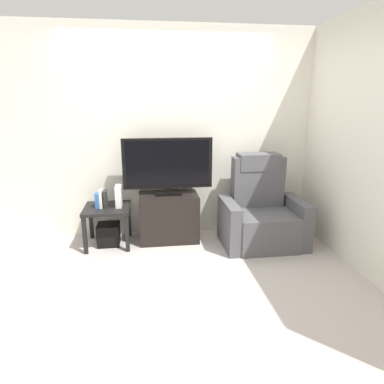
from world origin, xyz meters
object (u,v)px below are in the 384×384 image
at_px(recliner_armchair, 261,214).
at_px(book_leftmost, 98,200).
at_px(subwoofer_box, 109,234).
at_px(book_middle, 101,199).
at_px(television, 168,165).
at_px(game_console, 119,196).
at_px(book_rightmost, 105,199).
at_px(side_table, 107,213).
at_px(tv_stand, 169,217).

height_order(recliner_armchair, book_leftmost, recliner_armchair).
height_order(subwoofer_box, book_middle, book_middle).
bearing_deg(television, game_console, -172.69).
relative_size(book_middle, game_console, 0.87).
xyz_separation_m(subwoofer_box, game_console, (0.15, 0.01, 0.48)).
distance_m(book_rightmost, game_console, 0.16).
height_order(subwoofer_box, book_leftmost, book_leftmost).
bearing_deg(side_table, book_rightmost, -113.30).
bearing_deg(subwoofer_box, tv_stand, 5.22).
bearing_deg(book_leftmost, game_console, 6.98).
height_order(side_table, book_middle, book_middle).
xyz_separation_m(book_middle, book_rightmost, (0.05, 0.00, -0.01)).
distance_m(television, subwoofer_box, 1.11).
bearing_deg(recliner_armchair, subwoofer_box, 171.14).
relative_size(television, side_table, 2.01).
bearing_deg(game_console, book_rightmost, -168.95).
distance_m(subwoofer_box, book_rightmost, 0.45).
relative_size(television, book_leftmost, 5.99).
relative_size(side_table, subwoofer_box, 2.06).
distance_m(subwoofer_box, book_leftmost, 0.45).
bearing_deg(book_middle, television, 7.59).
bearing_deg(book_middle, recliner_armchair, -4.91).
bearing_deg(side_table, television, 6.66).
bearing_deg(television, book_leftmost, -172.78).
bearing_deg(television, book_rightmost, -171.92).
bearing_deg(book_rightmost, book_middle, 180.00).
bearing_deg(side_table, subwoofer_box, 0.00).
height_order(television, subwoofer_box, television).
height_order(subwoofer_box, game_console, game_console).
bearing_deg(recliner_armchair, side_table, 171.14).
bearing_deg(book_rightmost, subwoofer_box, 66.70).
bearing_deg(book_rightmost, game_console, 11.05).
height_order(tv_stand, book_middle, book_middle).
bearing_deg(game_console, book_middle, -171.60).
bearing_deg(game_console, subwoofer_box, -176.05).
distance_m(tv_stand, recliner_armchair, 1.15).
xyz_separation_m(side_table, book_middle, (-0.06, -0.02, 0.19)).
height_order(television, side_table, television).
xyz_separation_m(television, side_table, (-0.74, -0.09, -0.55)).
relative_size(recliner_armchair, book_middle, 4.94).
bearing_deg(tv_stand, television, 90.00).
height_order(recliner_armchair, book_middle, recliner_armchair).
bearing_deg(book_middle, game_console, 8.40).
xyz_separation_m(book_leftmost, book_rightmost, (0.09, 0.00, 0.01)).
distance_m(side_table, book_leftmost, 0.20).
height_order(television, book_rightmost, television).
relative_size(side_table, book_rightmost, 2.61).
height_order(tv_stand, game_console, game_console).
bearing_deg(book_middle, subwoofer_box, 18.94).
relative_size(tv_stand, game_console, 2.87).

